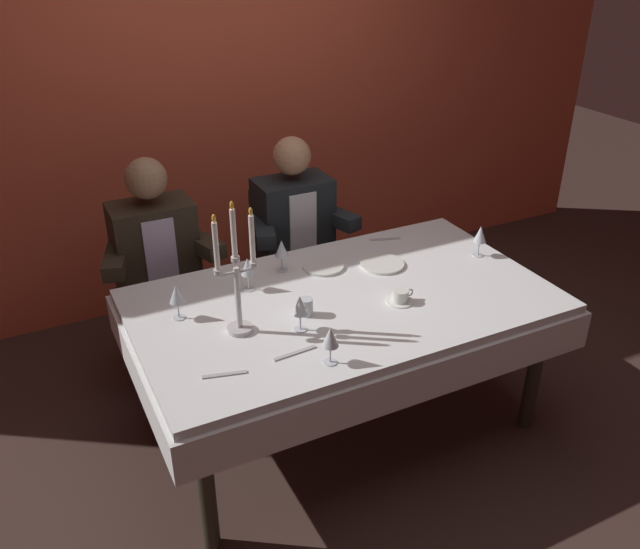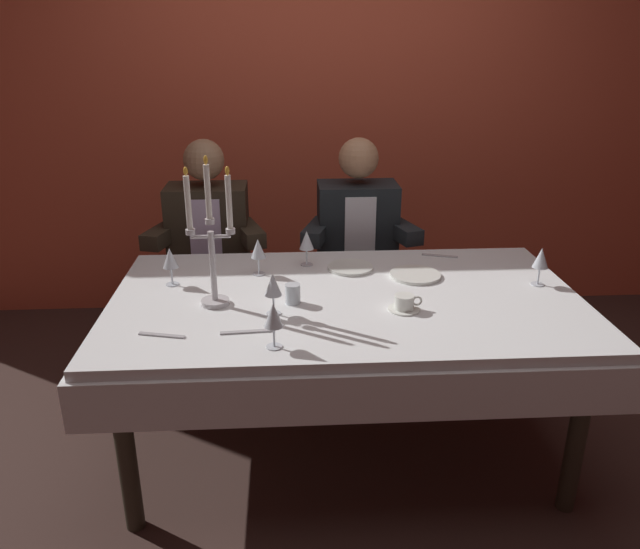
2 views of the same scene
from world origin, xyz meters
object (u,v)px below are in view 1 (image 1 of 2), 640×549
wine_glass_0 (330,338)px  coffee_cup_0 (400,297)px  wine_glass_5 (282,250)px  seated_diner_0 (155,250)px  wine_glass_3 (300,306)px  dinner_plate_1 (323,266)px  water_tumbler_0 (306,307)px  wine_glass_4 (248,267)px  seated_diner_1 (293,223)px  candelabra (237,281)px  dinner_plate_0 (382,264)px  dining_table (343,319)px  wine_glass_1 (176,295)px  wine_glass_2 (480,235)px

wine_glass_0 → coffee_cup_0: wine_glass_0 is taller
wine_glass_5 → coffee_cup_0: 0.63m
coffee_cup_0 → seated_diner_0: 1.35m
wine_glass_3 → wine_glass_5: bearing=74.4°
dinner_plate_1 → wine_glass_3: bearing=-126.5°
water_tumbler_0 → seated_diner_0: bearing=114.5°
wine_glass_5 → coffee_cup_0: bearing=-55.5°
wine_glass_4 → coffee_cup_0: wine_glass_4 is taller
seated_diner_1 → wine_glass_3: bearing=-112.8°
dinner_plate_1 → seated_diner_1: size_ratio=0.17×
wine_glass_5 → seated_diner_0: (-0.50, 0.52, -0.12)m
wine_glass_4 → water_tumbler_0: 0.36m
candelabra → wine_glass_4: bearing=62.9°
coffee_cup_0 → water_tumbler_0: bearing=168.1°
wine_glass_5 → seated_diner_1: seated_diner_1 is taller
wine_glass_3 → coffee_cup_0: 0.51m
dinner_plate_1 → seated_diner_0: seated_diner_0 is taller
seated_diner_1 → dinner_plate_0: bearing=-75.6°
wine_glass_0 → seated_diner_0: 1.36m
dining_table → seated_diner_0: bearing=126.3°
wine_glass_1 → seated_diner_1: (0.87, 0.72, -0.12)m
coffee_cup_0 → dinner_plate_1: bearing=109.4°
dinner_plate_1 → wine_glass_0: bearing=-114.8°
dinner_plate_0 → wine_glass_3: (-0.62, -0.35, 0.11)m
coffee_cup_0 → seated_diner_0: size_ratio=0.11×
candelabra → wine_glass_2: candelabra is taller
coffee_cup_0 → wine_glass_2: bearing=19.7°
wine_glass_3 → wine_glass_4: same height
seated_diner_0 → seated_diner_1: same height
wine_glass_2 → wine_glass_0: bearing=-156.1°
wine_glass_4 → wine_glass_5: (0.22, 0.10, -0.00)m
wine_glass_1 → wine_glass_4: size_ratio=1.00×
wine_glass_2 → wine_glass_3: 1.14m
wine_glass_1 → wine_glass_4: bearing=15.4°
wine_glass_1 → seated_diner_0: seated_diner_0 is taller
candelabra → wine_glass_1: bearing=133.2°
coffee_cup_0 → candelabra: bearing=172.4°
dining_table → water_tumbler_0: water_tumbler_0 is taller
wine_glass_1 → wine_glass_4: same height
wine_glass_4 → wine_glass_5: bearing=25.8°
candelabra → seated_diner_1: (0.67, 0.94, -0.25)m
candelabra → wine_glass_1: size_ratio=3.58×
wine_glass_3 → dining_table: bearing=28.4°
dining_table → candelabra: 0.64m
dinner_plate_0 → wine_glass_0: 0.88m
seated_diner_1 → coffee_cup_0: bearing=-86.5°
water_tumbler_0 → dining_table: bearing=15.4°
dinner_plate_1 → seated_diner_0: (-0.70, 0.58, -0.01)m
wine_glass_0 → wine_glass_5: same height
wine_glass_0 → water_tumbler_0: (0.07, 0.36, -0.07)m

